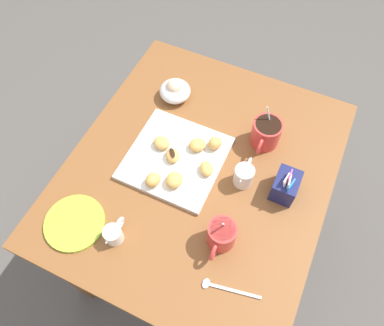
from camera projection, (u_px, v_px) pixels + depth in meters
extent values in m
plane|color=#514C47|center=(197.00, 239.00, 1.76)|extent=(8.00, 8.00, 0.00)
cube|color=brown|center=(199.00, 171.00, 1.17)|extent=(0.93, 0.81, 0.04)
cube|color=brown|center=(167.00, 113.00, 1.73)|extent=(0.07, 0.07, 0.67)
cube|color=brown|center=(69.00, 269.00, 1.36)|extent=(0.07, 0.07, 0.67)
cube|color=brown|center=(308.00, 165.00, 1.59)|extent=(0.07, 0.07, 0.67)
cube|color=silver|center=(175.00, 159.00, 1.16)|extent=(0.29, 0.29, 0.02)
cylinder|color=red|center=(266.00, 133.00, 1.17)|extent=(0.09, 0.09, 0.09)
torus|color=red|center=(260.00, 146.00, 1.14)|extent=(0.06, 0.01, 0.06)
cylinder|color=black|center=(268.00, 126.00, 1.13)|extent=(0.08, 0.08, 0.01)
cylinder|color=silver|center=(270.00, 122.00, 1.15)|extent=(0.02, 0.05, 0.12)
cylinder|color=red|center=(221.00, 234.00, 1.00)|extent=(0.08, 0.08, 0.09)
torus|color=red|center=(214.00, 250.00, 0.97)|extent=(0.06, 0.01, 0.06)
cylinder|color=black|center=(223.00, 230.00, 0.96)|extent=(0.07, 0.07, 0.01)
cylinder|color=silver|center=(225.00, 225.00, 0.97)|extent=(0.05, 0.01, 0.12)
cylinder|color=silver|center=(244.00, 176.00, 1.10)|extent=(0.06, 0.06, 0.07)
cone|color=silver|center=(241.00, 180.00, 1.06)|extent=(0.02, 0.02, 0.02)
torus|color=silver|center=(248.00, 165.00, 1.11)|extent=(0.05, 0.01, 0.05)
cylinder|color=white|center=(245.00, 171.00, 1.07)|extent=(0.05, 0.05, 0.01)
cube|color=#191E51|center=(285.00, 186.00, 1.08)|extent=(0.09, 0.07, 0.08)
cube|color=white|center=(289.00, 182.00, 1.03)|extent=(0.04, 0.01, 0.03)
cube|color=#EA4C93|center=(290.00, 176.00, 1.04)|extent=(0.04, 0.01, 0.03)
cube|color=#2D84D1|center=(291.00, 185.00, 1.02)|extent=(0.04, 0.01, 0.03)
cube|color=white|center=(287.00, 180.00, 1.03)|extent=(0.04, 0.02, 0.03)
ellipsoid|color=silver|center=(175.00, 91.00, 1.28)|extent=(0.11, 0.11, 0.06)
sphere|color=beige|center=(175.00, 87.00, 1.26)|extent=(0.06, 0.06, 0.06)
ellipsoid|color=green|center=(173.00, 86.00, 1.24)|extent=(0.02, 0.03, 0.01)
cylinder|color=silver|center=(113.00, 235.00, 1.02)|extent=(0.05, 0.05, 0.05)
cone|color=silver|center=(107.00, 241.00, 0.99)|extent=(0.02, 0.02, 0.02)
torus|color=silver|center=(120.00, 223.00, 1.03)|extent=(0.04, 0.01, 0.04)
cylinder|color=black|center=(112.00, 232.00, 1.00)|extent=(0.04, 0.04, 0.01)
cylinder|color=#9EC633|center=(75.00, 223.00, 1.06)|extent=(0.18, 0.18, 0.01)
cube|color=silver|center=(233.00, 291.00, 0.96)|extent=(0.04, 0.15, 0.00)
ellipsoid|color=silver|center=(206.00, 283.00, 0.97)|extent=(0.03, 0.02, 0.01)
ellipsoid|color=#DBA351|center=(215.00, 143.00, 1.16)|extent=(0.06, 0.05, 0.04)
ellipsoid|color=#DBA351|center=(172.00, 156.00, 1.14)|extent=(0.07, 0.07, 0.03)
ellipsoid|color=black|center=(172.00, 153.00, 1.13)|extent=(0.04, 0.04, 0.00)
ellipsoid|color=#DBA351|center=(197.00, 145.00, 1.16)|extent=(0.07, 0.07, 0.03)
ellipsoid|color=#DBA351|center=(162.00, 143.00, 1.17)|extent=(0.05, 0.06, 0.03)
ellipsoid|color=#DBA351|center=(174.00, 180.00, 1.10)|extent=(0.06, 0.06, 0.04)
ellipsoid|color=#DBA351|center=(153.00, 180.00, 1.09)|extent=(0.06, 0.06, 0.04)
ellipsoid|color=#DBA351|center=(206.00, 169.00, 1.12)|extent=(0.07, 0.06, 0.03)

